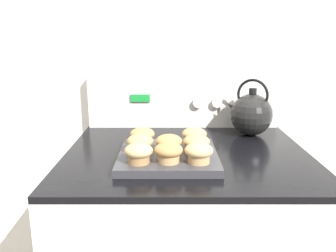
# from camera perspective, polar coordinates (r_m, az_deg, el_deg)

# --- Properties ---
(wall_back) EXTENTS (8.00, 0.05, 2.40)m
(wall_back) POSITION_cam_1_polar(r_m,az_deg,el_deg) (1.42, 2.42, 12.75)
(wall_back) COLOR silver
(wall_back) RESTS_ON ground_plane
(control_panel) EXTENTS (0.73, 0.07, 0.20)m
(control_panel) POSITION_cam_1_polar(r_m,az_deg,el_deg) (1.39, 2.49, 4.06)
(control_panel) COLOR white
(control_panel) RESTS_ON stove_range
(muffin_pan) EXTENTS (0.28, 0.28, 0.02)m
(muffin_pan) POSITION_cam_1_polar(r_m,az_deg,el_deg) (1.03, 0.00, -4.88)
(muffin_pan) COLOR #38383D
(muffin_pan) RESTS_ON stove_range
(muffin_r0_c0) EXTENTS (0.08, 0.08, 0.05)m
(muffin_r0_c0) POSITION_cam_1_polar(r_m,az_deg,el_deg) (0.94, -4.75, -4.30)
(muffin_r0_c0) COLOR #A37A4C
(muffin_r0_c0) RESTS_ON muffin_pan
(muffin_r0_c1) EXTENTS (0.08, 0.08, 0.05)m
(muffin_r0_c1) POSITION_cam_1_polar(r_m,az_deg,el_deg) (0.95, 0.07, -4.21)
(muffin_r0_c1) COLOR tan
(muffin_r0_c1) RESTS_ON muffin_pan
(muffin_r0_c2) EXTENTS (0.08, 0.08, 0.05)m
(muffin_r0_c2) POSITION_cam_1_polar(r_m,az_deg,el_deg) (0.95, 4.96, -4.26)
(muffin_r0_c2) COLOR tan
(muffin_r0_c2) RESTS_ON muffin_pan
(muffin_r1_c0) EXTENTS (0.08, 0.08, 0.05)m
(muffin_r1_c0) POSITION_cam_1_polar(r_m,az_deg,el_deg) (1.02, -4.53, -2.79)
(muffin_r1_c0) COLOR tan
(muffin_r1_c0) RESTS_ON muffin_pan
(muffin_r1_c1) EXTENTS (0.08, 0.08, 0.05)m
(muffin_r1_c1) POSITION_cam_1_polar(r_m,az_deg,el_deg) (1.02, 0.13, -2.78)
(muffin_r1_c1) COLOR tan
(muffin_r1_c1) RESTS_ON muffin_pan
(muffin_r1_c2) EXTENTS (0.08, 0.08, 0.05)m
(muffin_r1_c2) POSITION_cam_1_polar(r_m,az_deg,el_deg) (1.02, 4.56, -2.81)
(muffin_r1_c2) COLOR olive
(muffin_r1_c2) RESTS_ON muffin_pan
(muffin_r2_c0) EXTENTS (0.08, 0.08, 0.05)m
(muffin_r2_c0) POSITION_cam_1_polar(r_m,az_deg,el_deg) (1.10, -4.16, -1.60)
(muffin_r2_c0) COLOR tan
(muffin_r2_c0) RESTS_ON muffin_pan
(muffin_r2_c2) EXTENTS (0.08, 0.08, 0.05)m
(muffin_r2_c2) POSITION_cam_1_polar(r_m,az_deg,el_deg) (1.10, 4.22, -1.58)
(muffin_r2_c2) COLOR #A37A4C
(muffin_r2_c2) RESTS_ON muffin_pan
(tea_kettle) EXTENTS (0.17, 0.15, 0.20)m
(tea_kettle) POSITION_cam_1_polar(r_m,az_deg,el_deg) (1.31, 13.17, 1.93)
(tea_kettle) COLOR black
(tea_kettle) RESTS_ON stove_range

